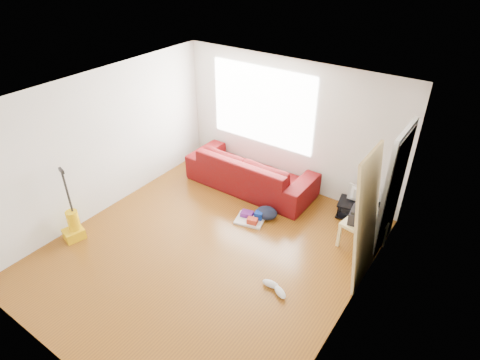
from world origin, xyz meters
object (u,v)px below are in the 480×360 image
Objects in this scene: side_table at (364,227)px; cleaning_tray at (251,218)px; tv_stand at (359,210)px; backpack at (266,218)px; bucket at (261,199)px; vacuum at (73,226)px; sofa at (251,187)px.

side_table reaches higher than cleaning_tray.
cleaning_tray is (-1.51, -1.18, -0.10)m from tv_stand.
tv_stand reaches higher than cleaning_tray.
bucket is at bearing 117.27° from backpack.
bucket is (-2.03, 0.21, -0.39)m from side_table.
bucket is at bearing 69.79° from vacuum.
sofa is at bearing 77.71° from vacuum.
sofa is 1.96× the size of vacuum.
tv_stand is 2.81× the size of bucket.
sofa is 8.74× the size of bucket.
sofa is 6.53× the size of backpack.
vacuum reaches higher than side_table.
cleaning_tray is at bearing -72.17° from bucket.
tv_stand is 2.10× the size of backpack.
tv_stand is at bearing -172.76° from sofa.
cleaning_tray is at bearing -142.11° from backpack.
side_table is 2.26× the size of bucket.
tv_stand is (2.12, 0.27, 0.15)m from sofa.
vacuum reaches higher than bucket.
tv_stand reaches higher than backpack.
bucket reaches higher than backpack.
cleaning_tray reaches higher than bucket.
side_table reaches higher than backpack.
tv_stand is 1.44× the size of cleaning_tray.
vacuum is (-1.53, -2.95, 0.24)m from sofa.
vacuum is at bearing -125.28° from bucket.
side_table is 2.08m from bucket.
cleaning_tray is at bearing -153.07° from tv_stand.
sofa is at bearing 176.27° from tv_stand.
backpack is (-1.63, -0.24, -0.39)m from side_table.
backpack is at bearing -48.78° from bucket.
backpack is at bearing 51.84° from cleaning_tray.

